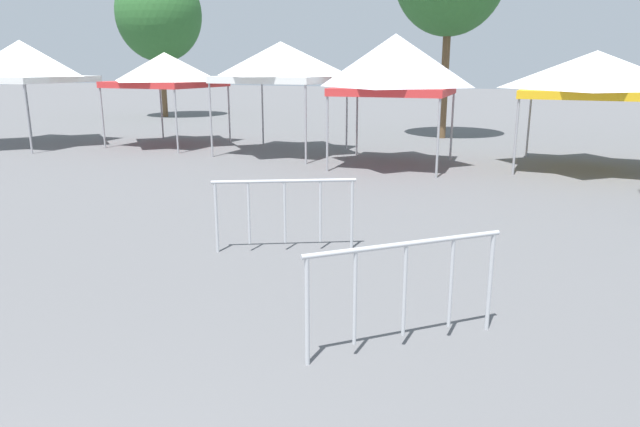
{
  "coord_description": "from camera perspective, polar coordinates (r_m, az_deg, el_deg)",
  "views": [
    {
      "loc": [
        2.17,
        -0.54,
        2.68
      ],
      "look_at": [
        0.17,
        4.41,
        1.3
      ],
      "focal_mm": 32.27,
      "sensor_mm": 36.0,
      "label": 1
    }
  ],
  "objects": [
    {
      "name": "canopy_tent_far_right",
      "position": [
        18.0,
        -3.91,
        14.74
      ],
      "size": [
        3.38,
        3.38,
        3.36
      ],
      "color": "#9E9EA3",
      "rests_on": "ground"
    },
    {
      "name": "canopy_tent_behind_left",
      "position": [
        20.54,
        -15.1,
        13.59
      ],
      "size": [
        3.25,
        3.25,
        3.09
      ],
      "color": "#9E9EA3",
      "rests_on": "ground"
    },
    {
      "name": "crowd_barrier_near_person",
      "position": [
        5.56,
        8.45,
        -5.93
      ],
      "size": [
        1.56,
        1.48,
        1.08
      ],
      "color": "#B7BABF",
      "rests_on": "ground"
    },
    {
      "name": "canopy_tent_far_left",
      "position": [
        22.35,
        -27.49,
        13.24
      ],
      "size": [
        3.76,
        3.76,
        3.49
      ],
      "color": "#9E9EA3",
      "rests_on": "ground"
    },
    {
      "name": "crowd_barrier_by_lift",
      "position": [
        8.42,
        -3.53,
        1.24
      ],
      "size": [
        1.89,
        1.0,
        1.08
      ],
      "color": "#B7BABF",
      "rests_on": "ground"
    },
    {
      "name": "canopy_tent_center",
      "position": [
        16.56,
        25.62,
        12.36
      ],
      "size": [
        3.56,
        3.56,
        3.04
      ],
      "color": "#9E9EA3",
      "rests_on": "ground"
    },
    {
      "name": "tree_behind_tents_left",
      "position": [
        32.16,
        -15.69,
        18.49
      ],
      "size": [
        4.33,
        4.33,
        7.59
      ],
      "color": "brown",
      "rests_on": "ground"
    },
    {
      "name": "canopy_tent_left_of_center",
      "position": [
        15.76,
        7.45,
        14.44
      ],
      "size": [
        3.1,
        3.1,
        3.48
      ],
      "color": "#9E9EA3",
      "rests_on": "ground"
    }
  ]
}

